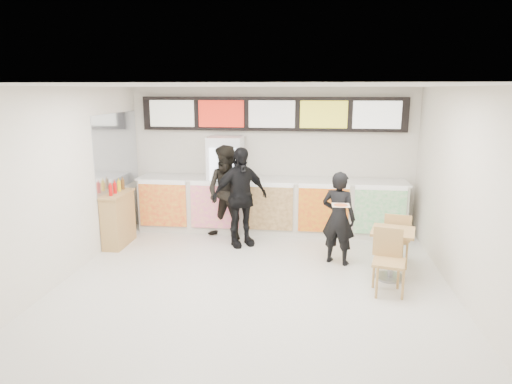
% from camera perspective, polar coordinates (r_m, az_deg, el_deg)
% --- Properties ---
extents(floor, '(7.00, 7.00, 0.00)m').
position_cam_1_polar(floor, '(6.86, -0.71, -12.82)').
color(floor, beige).
rests_on(floor, ground).
extents(ceiling, '(7.00, 7.00, 0.00)m').
position_cam_1_polar(ceiling, '(6.18, -0.79, 13.13)').
color(ceiling, white).
rests_on(ceiling, wall_back).
extents(wall_back, '(6.00, 0.00, 6.00)m').
position_cam_1_polar(wall_back, '(9.77, 2.02, 4.18)').
color(wall_back, silver).
rests_on(wall_back, floor).
extents(wall_left, '(0.00, 7.00, 7.00)m').
position_cam_1_polar(wall_left, '(7.37, -24.53, 0.18)').
color(wall_left, silver).
rests_on(wall_left, floor).
extents(wall_right, '(0.00, 7.00, 7.00)m').
position_cam_1_polar(wall_right, '(6.66, 25.77, -1.20)').
color(wall_right, silver).
rests_on(wall_right, floor).
extents(service_counter, '(5.56, 0.77, 1.14)m').
position_cam_1_polar(service_counter, '(9.56, 1.76, -1.69)').
color(service_counter, silver).
rests_on(service_counter, floor).
extents(menu_board, '(5.50, 0.14, 0.70)m').
position_cam_1_polar(menu_board, '(9.59, 2.01, 9.72)').
color(menu_board, black).
rests_on(menu_board, wall_back).
extents(drinks_fridge, '(0.70, 0.67, 2.00)m').
position_cam_1_polar(drinks_fridge, '(9.60, -3.78, 0.98)').
color(drinks_fridge, white).
rests_on(drinks_fridge, floor).
extents(mirror_panel, '(0.01, 2.00, 1.50)m').
position_cam_1_polar(mirror_panel, '(9.47, -16.96, 4.88)').
color(mirror_panel, '#B2B7BF').
rests_on(mirror_panel, wall_left).
extents(customer_main, '(0.69, 0.59, 1.62)m').
position_cam_1_polar(customer_main, '(7.91, 10.26, -3.22)').
color(customer_main, black).
rests_on(customer_main, floor).
extents(customer_left, '(1.11, 0.99, 1.89)m').
position_cam_1_polar(customer_left, '(9.06, -3.56, -0.11)').
color(customer_left, black).
rests_on(customer_left, floor).
extents(customer_mid, '(1.19, 1.00, 1.91)m').
position_cam_1_polar(customer_mid, '(8.66, -2.03, -0.64)').
color(customer_mid, black).
rests_on(customer_mid, floor).
extents(pizza_slice, '(0.36, 0.36, 0.02)m').
position_cam_1_polar(pizza_slice, '(7.38, 10.55, -1.58)').
color(pizza_slice, beige).
rests_on(pizza_slice, customer_main).
extents(cafe_table, '(0.81, 1.69, 0.96)m').
position_cam_1_polar(cafe_table, '(7.53, 16.65, -6.38)').
color(cafe_table, tan).
rests_on(cafe_table, floor).
extents(condiment_ledge, '(0.37, 0.93, 1.23)m').
position_cam_1_polar(condiment_ledge, '(9.16, -16.83, -3.18)').
color(condiment_ledge, tan).
rests_on(condiment_ledge, floor).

